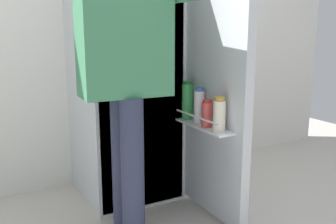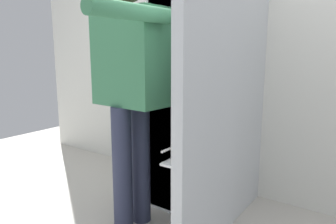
# 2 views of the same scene
# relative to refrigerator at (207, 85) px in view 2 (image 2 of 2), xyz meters

# --- Properties ---
(kitchen_wall) EXTENTS (4.40, 0.10, 2.56)m
(kitchen_wall) POSITION_rel_refrigerator_xyz_m (-0.03, 0.41, 0.40)
(kitchen_wall) COLOR silver
(kitchen_wall) RESTS_ON ground_plane
(refrigerator) EXTENTS (0.66, 1.19, 1.77)m
(refrigerator) POSITION_rel_refrigerator_xyz_m (0.00, 0.00, 0.00)
(refrigerator) COLOR silver
(refrigerator) RESTS_ON ground_plane
(person) EXTENTS (0.54, 0.77, 1.59)m
(person) POSITION_rel_refrigerator_xyz_m (-0.24, -0.51, 0.07)
(person) COLOR #2D334C
(person) RESTS_ON ground_plane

